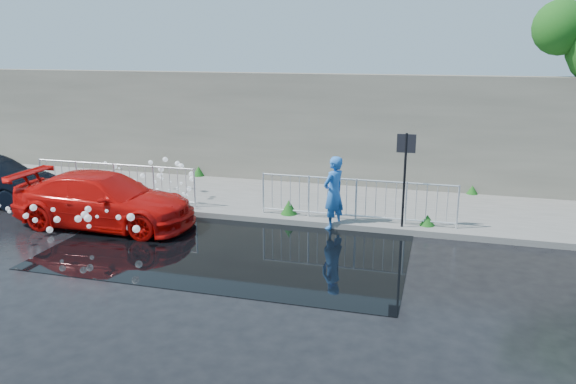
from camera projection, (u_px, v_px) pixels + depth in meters
name	position (u px, v px, depth m)	size (l,w,h in m)	color
ground	(194.00, 260.00, 12.18)	(90.00, 90.00, 0.00)	black
pavement	(265.00, 198.00, 16.82)	(30.00, 4.00, 0.15)	#5F5F5A
curb	(242.00, 217.00, 14.96)	(30.00, 0.25, 0.16)	#5F5F5A
retaining_wall	(285.00, 127.00, 18.40)	(30.00, 0.60, 3.50)	#615E52
puddle	(232.00, 247.00, 12.98)	(8.00, 5.00, 0.01)	black
sign_post	(405.00, 165.00, 13.54)	(0.45, 0.06, 2.50)	black
railing_left	(115.00, 181.00, 16.15)	(5.05, 0.05, 1.10)	silver
railing_right	(356.00, 198.00, 14.33)	(5.05, 0.05, 1.10)	silver
weeds	(244.00, 194.00, 16.35)	(12.17, 3.93, 0.39)	#114212
water_spray	(126.00, 194.00, 14.99)	(3.67, 5.53, 1.13)	white
red_car	(104.00, 200.00, 14.34)	(1.92, 4.72, 1.37)	red
person	(334.00, 193.00, 14.09)	(0.68, 0.45, 1.86)	blue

